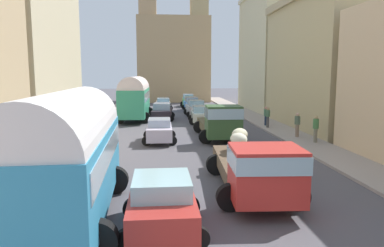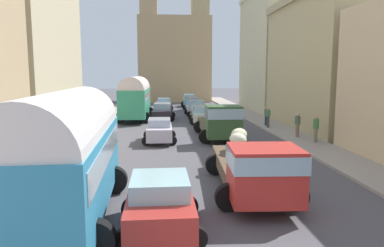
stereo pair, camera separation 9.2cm
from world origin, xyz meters
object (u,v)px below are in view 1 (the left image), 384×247
at_px(car_5, 159,130).
at_px(pedestrian_0, 266,115).
at_px(car_0, 201,114).
at_px(car_7, 163,104).
at_px(car_2, 191,104).
at_px(car_4, 162,204).
at_px(car_6, 162,111).
at_px(parked_bus_1, 135,96).
at_px(pedestrian_2, 297,124).
at_px(car_3, 188,100).
at_px(pedestrian_3, 268,117).
at_px(pedestrian_1, 316,128).
at_px(car_1, 196,108).
at_px(cargo_truck_1, 220,122).
at_px(parked_bus_0, 66,152).
at_px(cargo_truck_0, 255,166).

relative_size(car_5, pedestrian_0, 2.14).
relative_size(car_0, car_7, 0.97).
distance_m(car_2, car_7, 3.74).
height_order(car_2, car_4, car_2).
height_order(car_0, car_6, car_6).
bearing_deg(parked_bus_1, pedestrian_0, -27.10).
xyz_separation_m(car_2, pedestrian_2, (5.66, -19.42, 0.20)).
bearing_deg(car_3, pedestrian_2, -77.19).
bearing_deg(car_3, car_0, -90.00).
bearing_deg(car_0, parked_bus_1, 154.77).
relative_size(car_2, pedestrian_3, 2.44).
bearing_deg(pedestrian_1, car_5, 170.85).
bearing_deg(car_1, pedestrian_3, -62.75).
bearing_deg(car_4, car_5, 90.65).
xyz_separation_m(car_2, car_4, (-3.53, -33.47, -0.01)).
relative_size(car_1, car_7, 0.96).
xyz_separation_m(cargo_truck_1, car_6, (-3.81, 11.18, -0.44)).
bearing_deg(car_1, parked_bus_1, -156.55).
height_order(parked_bus_0, car_0, parked_bus_0).
xyz_separation_m(pedestrian_2, pedestrian_3, (-0.76, 4.39, -0.01)).
xyz_separation_m(parked_bus_1, cargo_truck_1, (6.39, -11.39, -1.05)).
height_order(car_6, pedestrian_1, pedestrian_1).
xyz_separation_m(parked_bus_1, car_3, (6.08, 13.64, -1.47)).
xyz_separation_m(car_1, pedestrian_2, (5.66, -13.92, 0.19)).
relative_size(car_6, pedestrian_1, 2.46).
xyz_separation_m(car_4, car_5, (-0.15, 13.56, -0.03)).
bearing_deg(car_7, car_0, -75.06).
bearing_deg(car_3, car_2, -90.00).
relative_size(car_0, car_4, 1.11).
bearing_deg(cargo_truck_0, car_0, 89.47).
relative_size(pedestrian_1, pedestrian_2, 1.02).
xyz_separation_m(car_1, pedestrian_1, (6.07, -15.98, 0.22)).
xyz_separation_m(cargo_truck_1, car_3, (-0.31, 25.03, -0.42)).
relative_size(car_0, pedestrian_2, 2.26).
distance_m(car_3, car_7, 5.13).
xyz_separation_m(parked_bus_0, car_5, (2.65, 12.59, -1.37)).
height_order(pedestrian_0, pedestrian_1, pedestrian_1).
xyz_separation_m(car_4, car_7, (0.16, 35.10, -0.08)).
distance_m(car_0, pedestrian_0, 5.83).
bearing_deg(pedestrian_0, cargo_truck_1, -130.01).
relative_size(parked_bus_1, car_0, 2.10).
height_order(car_5, pedestrian_3, pedestrian_3).
height_order(car_1, car_4, car_1).
xyz_separation_m(car_5, pedestrian_0, (8.77, 6.07, 0.21)).
bearing_deg(pedestrian_1, cargo_truck_0, -124.07).
height_order(car_5, pedestrian_0, pedestrian_0).
bearing_deg(car_4, cargo_truck_1, 74.59).
bearing_deg(car_2, car_0, -90.00).
bearing_deg(parked_bus_0, car_7, 85.03).
xyz_separation_m(cargo_truck_0, car_4, (-3.35, -2.76, -0.33)).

